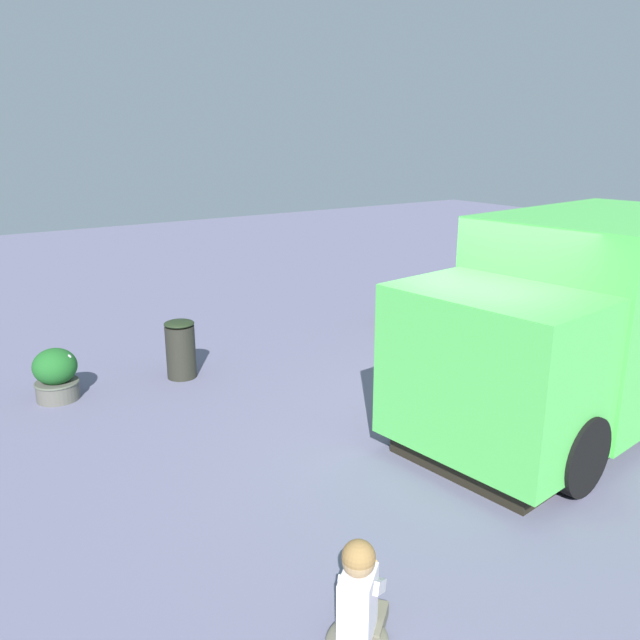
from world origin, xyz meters
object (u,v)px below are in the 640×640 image
food_truck (579,327)px  trash_bin (181,349)px  planter_flowering_far (56,375)px  person_customer (359,602)px  planter_flowering_near (394,306)px

food_truck → trash_bin: (-3.48, 4.07, -0.76)m
planter_flowering_far → trash_bin: size_ratio=0.82×
planter_flowering_far → trash_bin: bearing=-5.5°
planter_flowering_far → trash_bin: (1.70, -0.16, 0.09)m
food_truck → person_customer: (-4.48, -1.47, -0.85)m
planter_flowering_far → person_customer: bearing=-83.0°
person_customer → planter_flowering_far: size_ratio=1.20×
planter_flowering_near → food_truck: bearing=-100.6°
person_customer → food_truck: bearing=18.2°
person_customer → planter_flowering_far: 5.75m
person_customer → planter_flowering_near: 7.86m
planter_flowering_near → planter_flowering_far: bearing=-179.0°
planter_flowering_near → trash_bin: size_ratio=0.83×
person_customer → trash_bin: trash_bin is taller
person_customer → planter_flowering_near: size_ratio=1.19×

